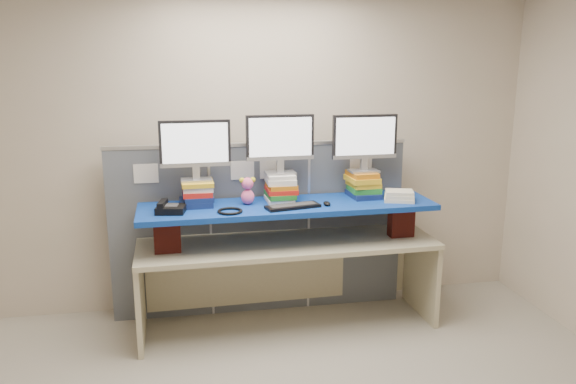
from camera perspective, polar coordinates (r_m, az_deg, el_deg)
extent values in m
cube|color=beige|center=(3.10, 1.38, -1.91)|extent=(5.00, 4.00, 2.80)
cube|color=#50555E|center=(4.94, -12.89, -4.32)|extent=(0.85, 0.05, 1.50)
cube|color=#50555E|center=(4.97, -2.84, -3.89)|extent=(0.85, 0.05, 1.50)
cube|color=#50555E|center=(5.15, 6.78, -3.35)|extent=(0.85, 0.05, 1.50)
cube|color=silver|center=(4.80, -2.95, 4.87)|extent=(2.60, 0.06, 0.03)
cube|color=white|center=(4.78, -14.23, 1.83)|extent=(0.20, 0.00, 0.16)
cube|color=white|center=(4.79, -4.65, 2.22)|extent=(0.20, 0.00, 0.16)
cube|color=white|center=(4.82, -1.69, 2.33)|extent=(0.20, 0.00, 0.16)
cube|color=white|center=(5.00, 7.41, 2.62)|extent=(0.20, 0.00, 0.16)
cube|color=#C0B693|center=(4.67, 0.00, -5.31)|extent=(2.48, 0.79, 0.04)
cube|color=#C0B693|center=(4.72, -14.78, -10.43)|extent=(0.06, 0.67, 0.71)
cube|color=#C0B693|center=(5.17, 13.37, -8.21)|extent=(0.06, 0.67, 0.71)
cube|color=maroon|center=(4.48, -12.17, -4.27)|extent=(0.21, 0.12, 0.28)
cube|color=maroon|center=(4.86, 11.42, -2.83)|extent=(0.21, 0.12, 0.28)
cube|color=navy|center=(4.57, 0.00, -1.49)|extent=(2.42, 0.67, 0.04)
cube|color=navy|center=(4.58, -9.32, -1.05)|extent=(0.27, 0.30, 0.05)
cube|color=navy|center=(4.58, -9.14, -0.50)|extent=(0.25, 0.31, 0.04)
cube|color=red|center=(4.58, -9.18, -0.01)|extent=(0.23, 0.29, 0.04)
cube|color=silver|center=(4.57, -9.11, 0.49)|extent=(0.24, 0.27, 0.04)
cube|color=gold|center=(4.55, -9.19, 0.91)|extent=(0.25, 0.27, 0.03)
cube|color=silver|center=(4.66, -0.90, -0.72)|extent=(0.22, 0.27, 0.03)
cube|color=#217F2B|center=(4.66, -0.81, -0.26)|extent=(0.23, 0.30, 0.04)
cube|color=red|center=(4.66, -0.70, 0.24)|extent=(0.24, 0.30, 0.04)
cube|color=#C36E12|center=(4.64, -0.67, 0.66)|extent=(0.24, 0.27, 0.04)
cube|color=silver|center=(4.65, -0.78, 1.20)|extent=(0.24, 0.29, 0.05)
cube|color=silver|center=(4.64, -0.84, 1.68)|extent=(0.23, 0.27, 0.03)
cube|color=navy|center=(4.85, 7.66, -0.23)|extent=(0.25, 0.31, 0.04)
cube|color=#217F2B|center=(4.85, 7.72, 0.32)|extent=(0.24, 0.27, 0.05)
cube|color=gold|center=(4.84, 7.67, 0.83)|extent=(0.25, 0.29, 0.04)
cube|color=gold|center=(4.83, 7.54, 1.31)|extent=(0.25, 0.30, 0.04)
cube|color=#C36E12|center=(4.83, 7.55, 1.82)|extent=(0.23, 0.29, 0.04)
cube|color=#A0A0A5|center=(4.55, -9.29, 1.23)|extent=(0.25, 0.16, 0.02)
cube|color=#A0A0A5|center=(4.54, -9.31, 1.95)|extent=(0.06, 0.05, 0.10)
cube|color=black|center=(4.50, -9.42, 4.88)|extent=(0.56, 0.06, 0.37)
cube|color=white|center=(4.48, -9.42, 4.85)|extent=(0.51, 0.02, 0.32)
cube|color=#A0A0A5|center=(4.62, -0.80, 1.96)|extent=(0.25, 0.16, 0.02)
cube|color=#A0A0A5|center=(4.61, -0.80, 2.68)|extent=(0.06, 0.05, 0.10)
cube|color=black|center=(4.57, -0.81, 5.56)|extent=(0.56, 0.06, 0.37)
cube|color=white|center=(4.56, -0.77, 5.53)|extent=(0.51, 0.02, 0.32)
cube|color=#A0A0A5|center=(4.82, 7.70, 2.14)|extent=(0.25, 0.16, 0.02)
cube|color=#A0A0A5|center=(4.81, 7.72, 2.83)|extent=(0.06, 0.05, 0.10)
cube|color=black|center=(4.77, 7.81, 5.60)|extent=(0.56, 0.06, 0.37)
cube|color=white|center=(4.75, 7.88, 5.57)|extent=(0.51, 0.02, 0.32)
cube|color=black|center=(4.44, 0.49, -1.48)|extent=(0.46, 0.24, 0.02)
cube|color=#2E2E30|center=(4.44, 0.49, -1.30)|extent=(0.39, 0.18, 0.00)
ellipsoid|color=black|center=(4.53, 3.97, -1.16)|extent=(0.09, 0.11, 0.03)
cube|color=black|center=(4.40, -11.79, -1.72)|extent=(0.24, 0.23, 0.05)
cube|color=#2E2E30|center=(4.39, -11.81, -1.33)|extent=(0.12, 0.12, 0.01)
cube|color=black|center=(4.40, -12.65, -1.14)|extent=(0.08, 0.20, 0.04)
torus|color=black|center=(4.33, -5.91, -1.94)|extent=(0.24, 0.24, 0.02)
ellipsoid|color=pink|center=(4.55, -4.12, -0.50)|extent=(0.11, 0.10, 0.12)
sphere|color=pink|center=(4.53, -4.14, 0.87)|extent=(0.10, 0.10, 0.10)
sphere|color=yellow|center=(4.52, -4.70, 1.21)|extent=(0.04, 0.04, 0.04)
sphere|color=yellow|center=(4.53, -3.59, 1.25)|extent=(0.04, 0.04, 0.04)
cube|color=beige|center=(4.75, 11.22, -0.72)|extent=(0.29, 0.26, 0.03)
cube|color=beige|center=(4.75, 11.23, -0.38)|extent=(0.28, 0.25, 0.03)
cube|color=beige|center=(4.74, 11.25, -0.03)|extent=(0.27, 0.24, 0.03)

